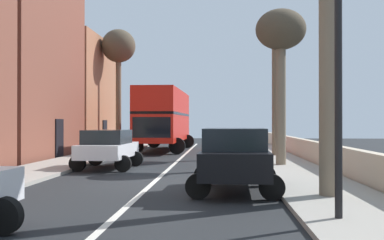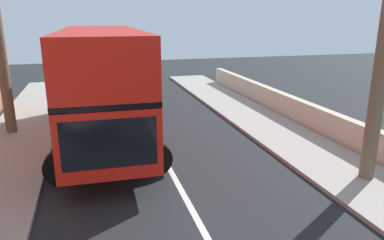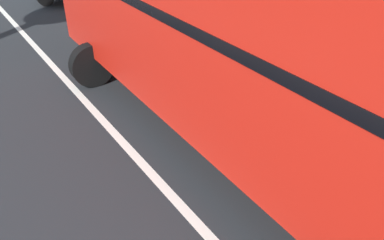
% 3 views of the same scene
% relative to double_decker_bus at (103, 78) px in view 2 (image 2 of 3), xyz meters
% --- Properties ---
extents(double_decker_bus, '(3.70, 10.27, 4.06)m').
position_rel_double_decker_bus_xyz_m(double_decker_bus, '(0.00, 0.00, 0.00)').
color(double_decker_bus, red).
rests_on(double_decker_bus, ground).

